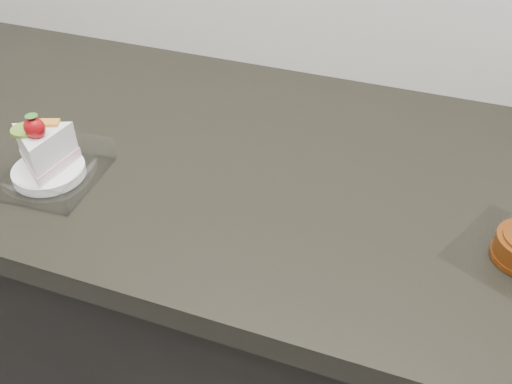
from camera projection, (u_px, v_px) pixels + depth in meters
name	position (u px, v px, depth m)	size (l,w,h in m)	color
counter	(301.00, 347.00, 1.16)	(2.04, 0.64, 0.90)	black
cake_tray	(46.00, 161.00, 0.85)	(0.16, 0.16, 0.12)	white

